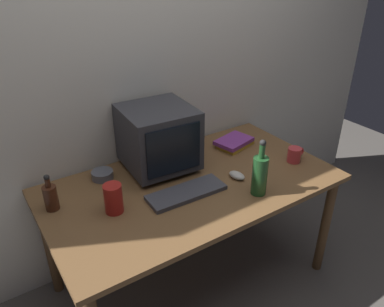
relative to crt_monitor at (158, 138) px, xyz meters
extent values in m
plane|color=#56514C|center=(0.07, -0.24, -0.92)|extent=(6.00, 6.00, 0.00)
cube|color=silver|center=(0.07, 0.26, 0.33)|extent=(4.00, 0.08, 2.50)
cube|color=brown|center=(0.07, -0.24, -0.21)|extent=(1.59, 0.88, 0.03)
cylinder|color=brown|center=(0.81, -0.62, -0.57)|extent=(0.06, 0.06, 0.69)
cylinder|color=brown|center=(-0.67, 0.14, -0.57)|extent=(0.06, 0.06, 0.69)
cylinder|color=brown|center=(0.81, 0.14, -0.57)|extent=(0.06, 0.06, 0.69)
cube|color=#333338|center=(0.00, 0.00, -0.18)|extent=(0.29, 0.26, 0.03)
cube|color=#333338|center=(0.00, 0.00, 0.01)|extent=(0.40, 0.40, 0.34)
cube|color=black|center=(-0.01, -0.19, 0.01)|extent=(0.31, 0.03, 0.27)
cube|color=#3F3F47|center=(-0.02, -0.32, -0.18)|extent=(0.42, 0.16, 0.02)
ellipsoid|color=beige|center=(0.30, -0.34, -0.17)|extent=(0.07, 0.11, 0.04)
cylinder|color=#1E4C23|center=(0.30, -0.52, -0.09)|extent=(0.08, 0.08, 0.21)
cylinder|color=#1E4C23|center=(0.30, -0.52, 0.05)|extent=(0.03, 0.03, 0.07)
sphere|color=#262626|center=(0.30, -0.52, 0.10)|extent=(0.03, 0.03, 0.03)
cylinder|color=#472314|center=(-0.64, -0.06, -0.13)|extent=(0.07, 0.07, 0.13)
cylinder|color=#472314|center=(-0.64, -0.06, -0.04)|extent=(0.03, 0.03, 0.04)
sphere|color=#262626|center=(-0.64, -0.06, -0.01)|extent=(0.03, 0.03, 0.03)
cube|color=gold|center=(0.54, -0.03, -0.18)|extent=(0.25, 0.19, 0.03)
cube|color=#843893|center=(0.53, -0.03, -0.15)|extent=(0.26, 0.21, 0.02)
cylinder|color=#CC383D|center=(0.71, -0.38, -0.15)|extent=(0.08, 0.08, 0.09)
torus|color=#CC383D|center=(0.76, -0.38, -0.14)|extent=(0.06, 0.01, 0.06)
cylinder|color=#595B66|center=(-0.32, 0.07, -0.17)|extent=(0.12, 0.12, 0.04)
cylinder|color=#A51E19|center=(-0.39, -0.25, -0.12)|extent=(0.09, 0.09, 0.15)
camera|label=1|loc=(-0.90, -1.70, 0.93)|focal=35.28mm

